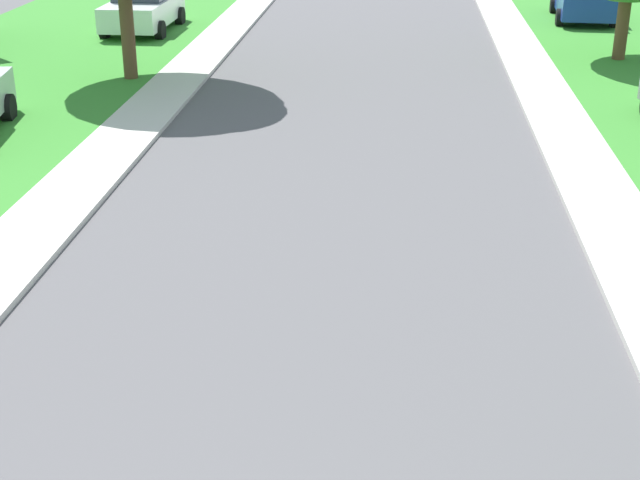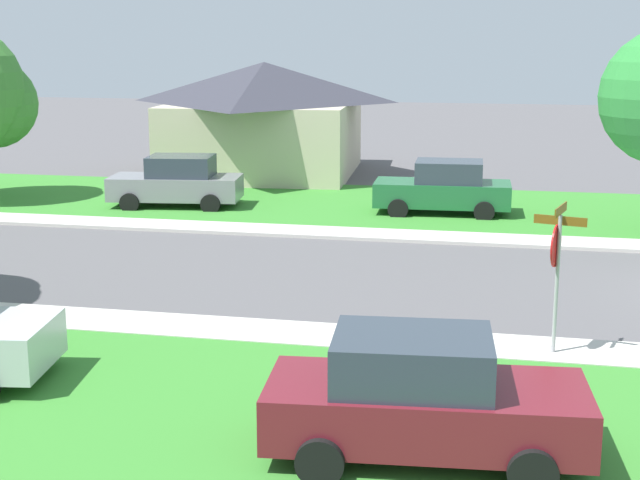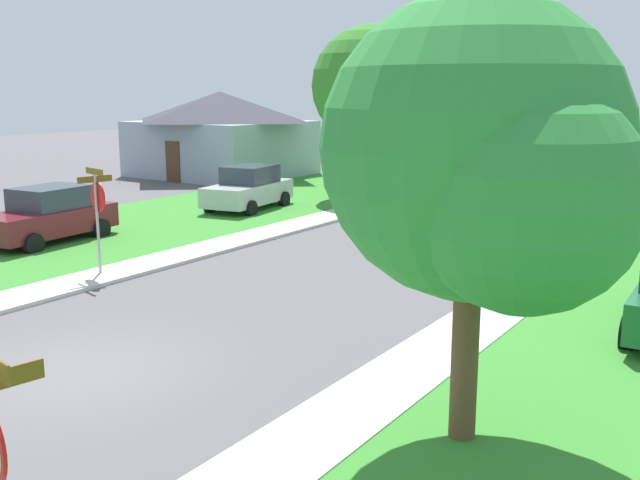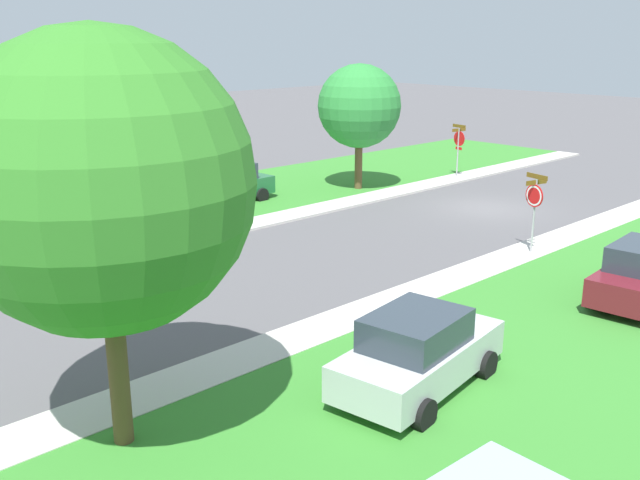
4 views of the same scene
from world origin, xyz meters
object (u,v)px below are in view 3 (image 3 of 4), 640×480
Objects in this scene: tree_across_left at (486,160)px; car_maroon_across_road at (48,216)px; house_left_setback at (221,132)px; car_silver_kerbside_mid at (249,188)px; tree_sidewalk_far at (375,90)px; stop_sign_far_corner at (97,203)px; car_white_far_down_street at (410,164)px.

car_maroon_across_road is at bearing 161.47° from tree_across_left.
car_silver_kerbside_mid is at bearing -44.07° from house_left_setback.
car_maroon_across_road is 14.73m from tree_sidewalk_far.
tree_sidewalk_far reaches higher than house_left_setback.
tree_across_left reaches higher than car_maroon_across_road.
tree_across_left is (11.47, -3.52, 1.95)m from stop_sign_far_corner.
car_white_far_down_street is 0.58× the size of tree_sidewalk_far.
tree_across_left reaches higher than car_white_far_down_street.
house_left_setback reaches higher than stop_sign_far_corner.
tree_sidewalk_far is 0.80× the size of house_left_setback.
tree_across_left is 22.73m from tree_sidewalk_far.
car_maroon_across_road is at bearing 157.88° from stop_sign_far_corner.
car_white_far_down_street is (-2.54, 22.54, -1.01)m from stop_sign_far_corner.
car_white_far_down_street is at bearing 96.42° from stop_sign_far_corner.
house_left_setback reaches higher than car_white_far_down_street.
car_maroon_across_road is at bearing -105.45° from tree_sidewalk_far.
tree_sidewalk_far reaches higher than car_white_far_down_street.
stop_sign_far_corner is 15.86m from tree_sidewalk_far.
stop_sign_far_corner is 0.30× the size of house_left_setback.
car_white_far_down_street and car_silver_kerbside_mid have the same top height.
car_maroon_across_road is 1.03× the size of car_white_far_down_street.
car_silver_kerbside_mid is 0.76× the size of tree_across_left.
car_maroon_across_road is 20.77m from car_white_far_down_street.
house_left_setback is (-9.78, -3.69, 1.50)m from car_white_far_down_street.
car_silver_kerbside_mid is (1.14, 8.42, 0.00)m from car_maroon_across_road.
car_white_far_down_street is 10.56m from house_left_setback.
car_white_far_down_street is (2.07, 20.67, 0.00)m from car_maroon_across_road.
tree_sidewalk_far is (-12.29, 19.10, 0.86)m from tree_across_left.
tree_sidewalk_far is at bearing 92.99° from stop_sign_far_corner.
house_left_setback is at bearing 136.76° from tree_across_left.
stop_sign_far_corner is at bearing -22.12° from car_maroon_across_road.
car_maroon_across_road is at bearing -97.70° from car_silver_kerbside_mid.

